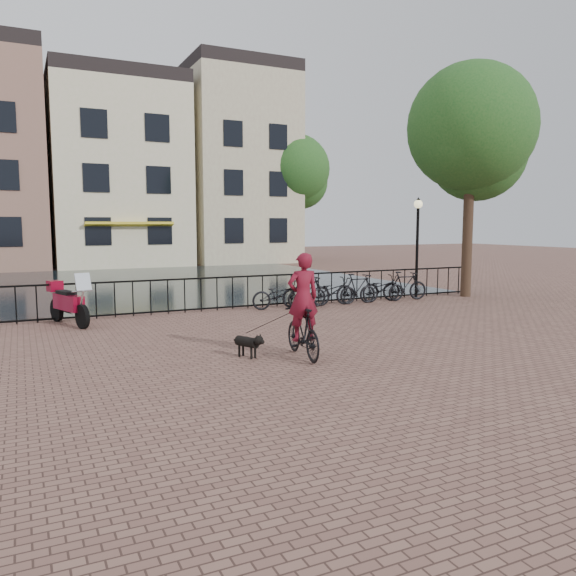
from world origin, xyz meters
name	(u,v)px	position (x,y,z in m)	size (l,w,h in m)	color
ground	(361,373)	(0.00, 0.00, 0.00)	(100.00, 100.00, 0.00)	brown
canal_water	(152,282)	(0.00, 17.30, 0.00)	(20.00, 20.00, 0.00)	black
railing	(217,294)	(0.00, 8.00, 0.50)	(20.00, 0.05, 1.02)	black
canal_house_mid	(116,173)	(0.50, 30.00, 5.90)	(8.00, 9.50, 11.80)	beige
canal_house_right	(232,167)	(8.50, 30.00, 6.65)	(7.00, 9.00, 13.30)	tan
tree_near_right	(471,128)	(9.20, 7.30, 5.97)	(4.48, 4.48, 8.24)	black
tree_far_right	(295,169)	(12.00, 27.00, 6.35)	(4.76, 4.76, 8.76)	black
lamp_post	(418,231)	(7.20, 7.60, 2.38)	(0.30, 0.30, 3.45)	black
cyclist	(303,311)	(-0.40, 1.49, 0.91)	(0.80, 1.80, 2.41)	black
dog	(247,345)	(-1.39, 1.96, 0.25)	(0.52, 0.76, 0.49)	black
motorcycle	(68,298)	(-4.26, 7.29, 0.72)	(1.13, 2.06, 1.44)	maroon
parked_bike_0	(279,295)	(1.80, 7.40, 0.45)	(0.60, 1.72, 0.90)	black
parked_bike_1	(307,291)	(2.75, 7.40, 0.50)	(0.47, 1.66, 1.00)	black
parked_bike_2	(333,291)	(3.70, 7.40, 0.45)	(0.60, 1.72, 0.90)	black
parked_bike_3	(358,289)	(4.65, 7.40, 0.50)	(0.47, 1.66, 1.00)	black
parked_bike_4	(382,289)	(5.60, 7.40, 0.45)	(0.60, 1.72, 0.90)	black
parked_bike_5	(405,286)	(6.55, 7.40, 0.50)	(0.47, 1.66, 1.00)	black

